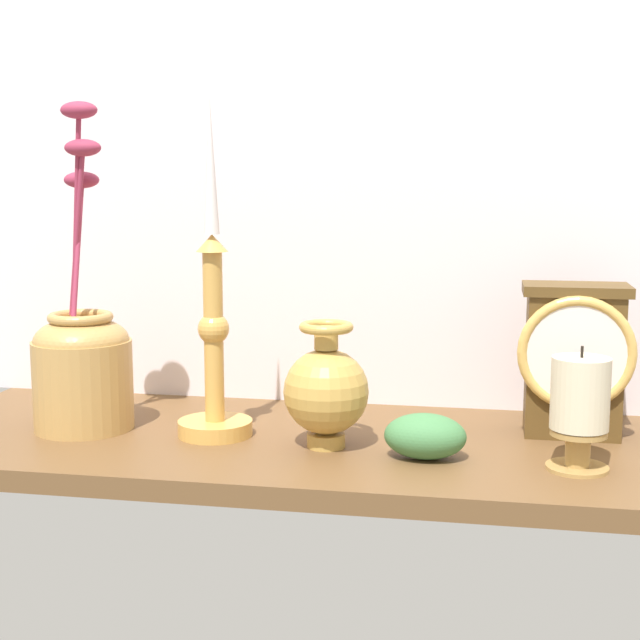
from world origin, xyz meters
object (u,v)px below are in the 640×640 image
candlestick_tall_left (214,340)px  brass_vase_jar (82,361)px  mantel_clock (574,358)px  pillar_candle_front (580,407)px  brass_vase_bulbous (326,389)px

candlestick_tall_left → brass_vase_jar: size_ratio=1.02×
mantel_clock → brass_vase_jar: size_ratio=0.46×
candlestick_tall_left → pillar_candle_front: candlestick_tall_left is taller
mantel_clock → candlestick_tall_left: size_ratio=0.45×
pillar_candle_front → mantel_clock: bearing=88.2°
brass_vase_jar → mantel_clock: bearing=7.6°
candlestick_tall_left → brass_vase_bulbous: (13.79, -2.35, -4.77)cm
brass_vase_bulbous → candlestick_tall_left: bearing=170.3°
brass_vase_jar → brass_vase_bulbous: bearing=-4.4°
mantel_clock → pillar_candle_front: size_ratio=1.37×
brass_vase_bulbous → brass_vase_jar: 30.46cm
brass_vase_bulbous → pillar_candle_front: (27.23, -3.22, 0.03)cm
brass_vase_bulbous → pillar_candle_front: size_ratio=1.09×
brass_vase_bulbous → brass_vase_jar: bearing=175.6°
candlestick_tall_left → brass_vase_bulbous: size_ratio=2.77×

